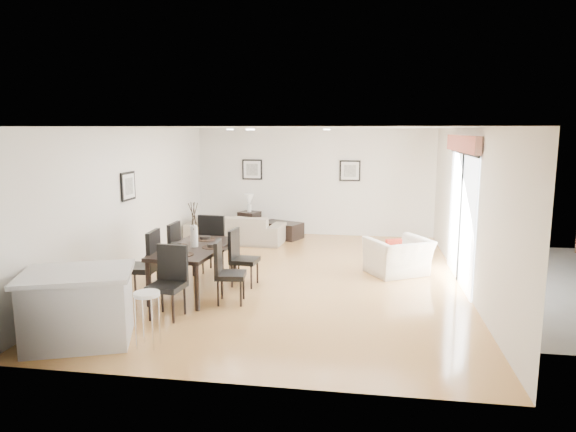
# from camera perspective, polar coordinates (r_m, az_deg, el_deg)

# --- Properties ---
(ground) EXTENTS (8.00, 8.00, 0.00)m
(ground) POSITION_cam_1_polar(r_m,az_deg,el_deg) (9.41, 0.35, -6.88)
(ground) COLOR tan
(ground) RESTS_ON ground
(wall_back) EXTENTS (6.00, 0.04, 2.70)m
(wall_back) POSITION_cam_1_polar(r_m,az_deg,el_deg) (13.06, 2.93, 3.79)
(wall_back) COLOR white
(wall_back) RESTS_ON ground
(wall_front) EXTENTS (6.00, 0.04, 2.70)m
(wall_front) POSITION_cam_1_polar(r_m,az_deg,el_deg) (5.27, -6.04, -4.97)
(wall_front) COLOR white
(wall_front) RESTS_ON ground
(wall_left) EXTENTS (0.04, 8.00, 2.70)m
(wall_left) POSITION_cam_1_polar(r_m,az_deg,el_deg) (10.00, -16.91, 1.60)
(wall_left) COLOR white
(wall_left) RESTS_ON ground
(wall_right) EXTENTS (0.04, 8.00, 2.70)m
(wall_right) POSITION_cam_1_polar(r_m,az_deg,el_deg) (9.18, 19.22, 0.79)
(wall_right) COLOR white
(wall_right) RESTS_ON ground
(ceiling) EXTENTS (6.00, 8.00, 0.02)m
(ceiling) POSITION_cam_1_polar(r_m,az_deg,el_deg) (9.02, 0.36, 9.79)
(ceiling) COLOR white
(ceiling) RESTS_ON wall_back
(sofa) EXTENTS (2.36, 1.06, 0.67)m
(sofa) POSITION_cam_1_polar(r_m,az_deg,el_deg) (12.29, -5.85, -1.39)
(sofa) COLOR gray
(sofa) RESTS_ON ground
(armchair) EXTENTS (1.37, 1.32, 0.68)m
(armchair) POSITION_cam_1_polar(r_m,az_deg,el_deg) (9.77, 12.16, -4.42)
(armchair) COLOR white
(armchair) RESTS_ON ground
(dining_table) EXTENTS (1.06, 1.90, 0.76)m
(dining_table) POSITION_cam_1_polar(r_m,az_deg,el_deg) (8.61, -10.33, -3.88)
(dining_table) COLOR black
(dining_table) RESTS_ON ground
(dining_chair_wnear) EXTENTS (0.52, 0.52, 1.10)m
(dining_chair_wnear) POSITION_cam_1_polar(r_m,az_deg,el_deg) (8.45, -15.43, -4.82)
(dining_chair_wnear) COLOR black
(dining_chair_wnear) RESTS_ON ground
(dining_chair_wfar) EXTENTS (0.48, 0.48, 1.07)m
(dining_chair_wfar) POSITION_cam_1_polar(r_m,az_deg,el_deg) (9.27, -13.15, -3.59)
(dining_chair_wfar) COLOR black
(dining_chair_wfar) RESTS_ON ground
(dining_chair_enear) EXTENTS (0.49, 0.49, 0.99)m
(dining_chair_enear) POSITION_cam_1_polar(r_m,az_deg,el_deg) (8.02, -6.99, -5.79)
(dining_chair_enear) COLOR black
(dining_chair_enear) RESTS_ON ground
(dining_chair_efar) EXTENTS (0.48, 0.48, 0.98)m
(dining_chair_efar) POSITION_cam_1_polar(r_m,az_deg,el_deg) (8.89, -5.36, -4.24)
(dining_chair_efar) COLOR black
(dining_chair_efar) RESTS_ON ground
(dining_chair_head) EXTENTS (0.51, 0.51, 1.03)m
(dining_chair_head) POSITION_cam_1_polar(r_m,az_deg,el_deg) (7.61, -13.03, -6.64)
(dining_chair_head) COLOR black
(dining_chair_head) RESTS_ON ground
(dining_chair_foot) EXTENTS (0.54, 0.54, 1.12)m
(dining_chair_foot) POSITION_cam_1_polar(r_m,az_deg,el_deg) (9.67, -8.20, -2.70)
(dining_chair_foot) COLOR black
(dining_chair_foot) RESTS_ON ground
(vase) EXTENTS (0.96, 1.47, 0.75)m
(vase) POSITION_cam_1_polar(r_m,az_deg,el_deg) (8.53, -10.41, -1.37)
(vase) COLOR white
(vase) RESTS_ON dining_table
(coffee_table) EXTENTS (1.14, 0.94, 0.39)m
(coffee_table) POSITION_cam_1_polar(r_m,az_deg,el_deg) (12.75, -0.74, -1.59)
(coffee_table) COLOR black
(coffee_table) RESTS_ON ground
(side_table) EXTENTS (0.58, 0.58, 0.60)m
(side_table) POSITION_cam_1_polar(r_m,az_deg,el_deg) (13.13, -4.30, -0.82)
(side_table) COLOR black
(side_table) RESTS_ON ground
(table_lamp) EXTENTS (0.24, 0.24, 0.45)m
(table_lamp) POSITION_cam_1_polar(r_m,az_deg,el_deg) (13.04, -4.33, 1.74)
(table_lamp) COLOR white
(table_lamp) RESTS_ON side_table
(cushion) EXTENTS (0.31, 0.21, 0.30)m
(cushion) POSITION_cam_1_polar(r_m,az_deg,el_deg) (9.62, 11.66, -3.41)
(cushion) COLOR maroon
(cushion) RESTS_ON armchair
(kitchen_island) EXTENTS (1.59, 1.41, 0.93)m
(kitchen_island) POSITION_cam_1_polar(r_m,az_deg,el_deg) (7.06, -22.25, -9.30)
(kitchen_island) COLOR silver
(kitchen_island) RESTS_ON ground
(bar_stool) EXTENTS (0.32, 0.32, 0.70)m
(bar_stool) POSITION_cam_1_polar(r_m,az_deg,el_deg) (6.61, -15.40, -8.99)
(bar_stool) COLOR white
(bar_stool) RESTS_ON ground
(framed_print_back_left) EXTENTS (0.52, 0.04, 0.52)m
(framed_print_back_left) POSITION_cam_1_polar(r_m,az_deg,el_deg) (13.26, -4.00, 5.17)
(framed_print_back_left) COLOR black
(framed_print_back_left) RESTS_ON wall_back
(framed_print_back_right) EXTENTS (0.52, 0.04, 0.52)m
(framed_print_back_right) POSITION_cam_1_polar(r_m,az_deg,el_deg) (12.94, 6.90, 5.01)
(framed_print_back_right) COLOR black
(framed_print_back_right) RESTS_ON wall_back
(framed_print_left_wall) EXTENTS (0.04, 0.52, 0.52)m
(framed_print_left_wall) POSITION_cam_1_polar(r_m,az_deg,el_deg) (9.78, -17.34, 3.18)
(framed_print_left_wall) COLOR black
(framed_print_left_wall) RESTS_ON wall_left
(sliding_door) EXTENTS (0.12, 2.70, 2.57)m
(sliding_door) POSITION_cam_1_polar(r_m,az_deg,el_deg) (9.42, 18.74, 2.97)
(sliding_door) COLOR white
(sliding_door) RESTS_ON wall_right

